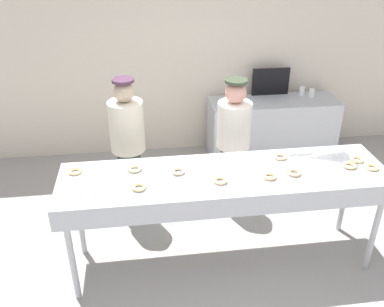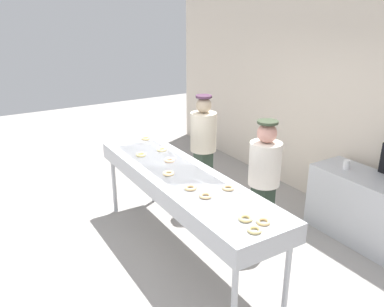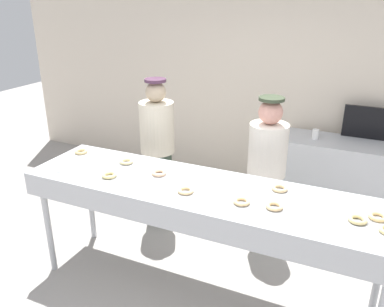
# 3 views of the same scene
# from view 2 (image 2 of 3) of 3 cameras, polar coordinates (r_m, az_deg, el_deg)

# --- Properties ---
(ground_plane) EXTENTS (16.00, 16.00, 0.00)m
(ground_plane) POSITION_cam_2_polar(r_m,az_deg,el_deg) (4.83, -1.35, -14.12)
(ground_plane) COLOR #9E9993
(back_wall) EXTENTS (8.00, 0.12, 3.17)m
(back_wall) POSITION_cam_2_polar(r_m,az_deg,el_deg) (5.78, 20.69, 7.61)
(back_wall) COLOR beige
(back_wall) RESTS_ON ground
(fryer_conveyor) EXTENTS (2.94, 0.76, 1.01)m
(fryer_conveyor) POSITION_cam_2_polar(r_m,az_deg,el_deg) (4.38, -1.45, -4.19)
(fryer_conveyor) COLOR #B7BABF
(fryer_conveyor) RESTS_ON ground
(plain_donut_0) EXTENTS (0.12, 0.12, 0.03)m
(plain_donut_0) POSITION_cam_2_polar(r_m,az_deg,el_deg) (3.44, 10.30, -9.68)
(plain_donut_0) COLOR #F8CE87
(plain_donut_0) RESTS_ON fryer_conveyor
(plain_donut_1) EXTENTS (0.16, 0.16, 0.03)m
(plain_donut_1) POSITION_cam_2_polar(r_m,az_deg,el_deg) (4.91, -7.41, -0.17)
(plain_donut_1) COLOR #ECD484
(plain_donut_1) RESTS_ON fryer_conveyor
(plain_donut_2) EXTENTS (0.16, 0.16, 0.03)m
(plain_donut_2) POSITION_cam_2_polar(r_m,az_deg,el_deg) (3.98, -0.23, -4.98)
(plain_donut_2) COLOR #F4C886
(plain_donut_2) RESTS_ON fryer_conveyor
(plain_donut_3) EXTENTS (0.17, 0.17, 0.03)m
(plain_donut_3) POSITION_cam_2_polar(r_m,az_deg,el_deg) (4.69, -3.28, -0.98)
(plain_donut_3) COLOR #F8C296
(plain_donut_3) RESTS_ON fryer_conveyor
(plain_donut_4) EXTENTS (0.15, 0.15, 0.03)m
(plain_donut_4) POSITION_cam_2_polar(r_m,az_deg,el_deg) (5.06, -4.41, 0.57)
(plain_donut_4) COLOR beige
(plain_donut_4) RESTS_ON fryer_conveyor
(plain_donut_5) EXTENTS (0.17, 0.17, 0.03)m
(plain_donut_5) POSITION_cam_2_polar(r_m,az_deg,el_deg) (3.82, 1.97, -6.14)
(plain_donut_5) COLOR #ECC285
(plain_donut_5) RESTS_ON fryer_conveyor
(plain_donut_6) EXTENTS (0.17, 0.17, 0.03)m
(plain_donut_6) POSITION_cam_2_polar(r_m,az_deg,el_deg) (4.00, 5.25, -4.99)
(plain_donut_6) COLOR #E7C186
(plain_donut_6) RESTS_ON fryer_conveyor
(plain_donut_7) EXTENTS (0.16, 0.16, 0.03)m
(plain_donut_7) POSITION_cam_2_polar(r_m,az_deg,el_deg) (3.46, 7.75, -9.31)
(plain_donut_7) COLOR #E5CC82
(plain_donut_7) RESTS_ON fryer_conveyor
(plain_donut_8) EXTENTS (0.17, 0.17, 0.03)m
(plain_donut_8) POSITION_cam_2_polar(r_m,az_deg,el_deg) (4.33, -3.42, -2.88)
(plain_donut_8) COLOR #F9D08F
(plain_donut_8) RESTS_ON fryer_conveyor
(plain_donut_9) EXTENTS (0.15, 0.15, 0.03)m
(plain_donut_9) POSITION_cam_2_polar(r_m,az_deg,el_deg) (5.52, -6.72, 2.18)
(plain_donut_9) COLOR #E7C582
(plain_donut_9) RESTS_ON fryer_conveyor
(plain_donut_10) EXTENTS (0.13, 0.13, 0.03)m
(plain_donut_10) POSITION_cam_2_polar(r_m,az_deg,el_deg) (3.31, 9.05, -10.89)
(plain_donut_10) COLOR #EDD484
(plain_donut_10) RESTS_ON fryer_conveyor
(worker_baker) EXTENTS (0.36, 0.36, 1.64)m
(worker_baker) POSITION_cam_2_polar(r_m,az_deg,el_deg) (5.46, 1.65, 1.24)
(worker_baker) COLOR #2E3F31
(worker_baker) RESTS_ON ground
(worker_assistant) EXTENTS (0.37, 0.37, 1.55)m
(worker_assistant) POSITION_cam_2_polar(r_m,az_deg,el_deg) (4.68, 10.41, -3.06)
(worker_assistant) COLOR #263529
(worker_assistant) RESTS_ON ground
(prep_counter) EXTENTS (1.77, 0.58, 0.84)m
(prep_counter) POSITION_cam_2_polar(r_m,az_deg,el_deg) (5.21, 25.59, -8.13)
(prep_counter) COLOR #B7BABF
(prep_counter) RESTS_ON ground
(paper_cup_1) EXTENTS (0.08, 0.08, 0.12)m
(paper_cup_1) POSITION_cam_2_polar(r_m,az_deg,el_deg) (5.26, 21.45, -1.51)
(paper_cup_1) COLOR white
(paper_cup_1) RESTS_ON prep_counter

